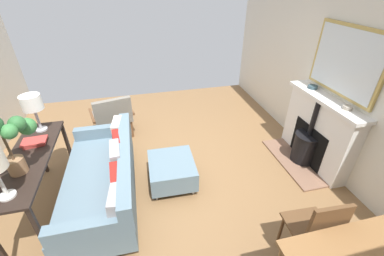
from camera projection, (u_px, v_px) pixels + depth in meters
The scene contains 13 objects.
ground_plane at pixel (161, 176), 3.59m from camera, with size 4.99×5.91×0.01m, color olive.
wall_left at pixel (337, 72), 3.37m from camera, with size 0.12×5.91×2.69m, color silver.
fireplace at pixel (315, 135), 3.65m from camera, with size 0.62×1.33×1.06m.
mirror_over_mantel at pixel (346, 62), 3.11m from camera, with size 0.04×1.12×0.86m.
mantel_bowl_near at pixel (313, 87), 3.61m from camera, with size 0.13×0.13×0.04m.
mantel_bowl_far at pixel (348, 107), 3.06m from camera, with size 0.11×0.11×0.05m.
sofa at pixel (105, 178), 3.08m from camera, with size 0.84×1.82×0.76m.
ottoman at pixel (172, 170), 3.36m from camera, with size 0.62×0.68×0.37m.
armchair_accent at pixel (113, 115), 4.22m from camera, with size 0.79×0.70×0.79m.
console_table at pixel (31, 164), 2.74m from camera, with size 0.44×1.52×0.80m.
table_lamp_near_end at pixel (32, 104), 2.96m from camera, with size 0.23×0.23×0.48m.
book_stack at pixel (34, 142), 2.88m from camera, with size 0.27×0.21×0.05m.
dining_chair_near_fireplace at pixel (317, 229), 2.24m from camera, with size 0.42×0.42×0.91m.
Camera 1 is at (0.19, 2.70, 2.49)m, focal length 23.30 mm.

